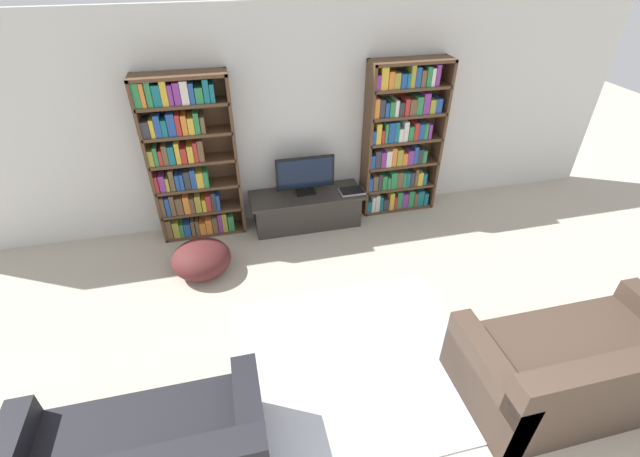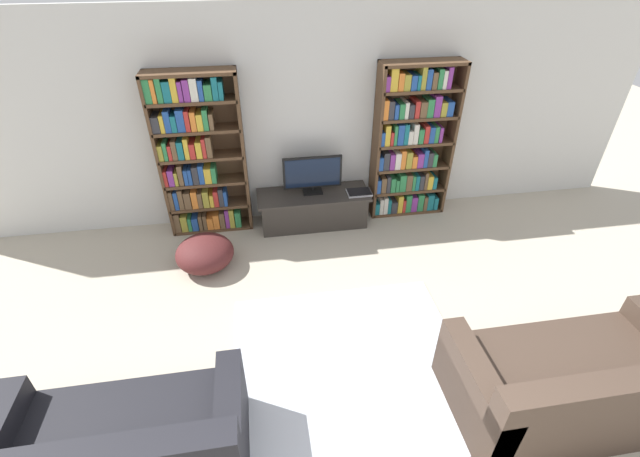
{
  "view_description": "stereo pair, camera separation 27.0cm",
  "coord_description": "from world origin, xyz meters",
  "px_view_note": "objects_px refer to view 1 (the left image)",
  "views": [
    {
      "loc": [
        -0.78,
        -0.68,
        3.16
      ],
      "look_at": [
        0.04,
        2.76,
        0.7
      ],
      "focal_mm": 24.0,
      "sensor_mm": 36.0,
      "label": 1
    },
    {
      "loc": [
        -0.52,
        -0.74,
        3.16
      ],
      "look_at": [
        0.04,
        2.76,
        0.7
      ],
      "focal_mm": 24.0,
      "sensor_mm": 36.0,
      "label": 2
    }
  ],
  "objects_px": {
    "bookshelf_right": "(400,142)",
    "television": "(305,174)",
    "beanbag_ottoman": "(201,259)",
    "bookshelf_left": "(189,161)",
    "tv_stand": "(307,209)",
    "couch_right_sofa": "(578,368)",
    "laptop": "(352,191)"
  },
  "relations": [
    {
      "from": "laptop",
      "to": "couch_right_sofa",
      "type": "height_order",
      "value": "couch_right_sofa"
    },
    {
      "from": "laptop",
      "to": "couch_right_sofa",
      "type": "xyz_separation_m",
      "value": [
        1.03,
        -2.88,
        -0.17
      ]
    },
    {
      "from": "television",
      "to": "bookshelf_right",
      "type": "bearing_deg",
      "value": 4.48
    },
    {
      "from": "beanbag_ottoman",
      "to": "bookshelf_left",
      "type": "bearing_deg",
      "value": 90.77
    },
    {
      "from": "tv_stand",
      "to": "bookshelf_left",
      "type": "bearing_deg",
      "value": 174.22
    },
    {
      "from": "bookshelf_right",
      "to": "tv_stand",
      "type": "xyz_separation_m",
      "value": [
        -1.26,
        -0.13,
        -0.75
      ]
    },
    {
      "from": "bookshelf_right",
      "to": "laptop",
      "type": "relative_size",
      "value": 6.48
    },
    {
      "from": "beanbag_ottoman",
      "to": "tv_stand",
      "type": "bearing_deg",
      "value": 27.12
    },
    {
      "from": "couch_right_sofa",
      "to": "beanbag_ottoman",
      "type": "relative_size",
      "value": 2.83
    },
    {
      "from": "television",
      "to": "beanbag_ottoman",
      "type": "relative_size",
      "value": 1.13
    },
    {
      "from": "couch_right_sofa",
      "to": "beanbag_ottoman",
      "type": "distance_m",
      "value": 3.72
    },
    {
      "from": "couch_right_sofa",
      "to": "bookshelf_left",
      "type": "bearing_deg",
      "value": 133.73
    },
    {
      "from": "bookshelf_right",
      "to": "television",
      "type": "distance_m",
      "value": 1.29
    },
    {
      "from": "laptop",
      "to": "beanbag_ottoman",
      "type": "distance_m",
      "value": 2.03
    },
    {
      "from": "bookshelf_left",
      "to": "beanbag_ottoman",
      "type": "distance_m",
      "value": 1.15
    },
    {
      "from": "bookshelf_right",
      "to": "beanbag_ottoman",
      "type": "relative_size",
      "value": 3.05
    },
    {
      "from": "tv_stand",
      "to": "television",
      "type": "xyz_separation_m",
      "value": [
        -0.0,
        0.04,
        0.48
      ]
    },
    {
      "from": "bookshelf_right",
      "to": "beanbag_ottoman",
      "type": "distance_m",
      "value": 2.84
    },
    {
      "from": "television",
      "to": "beanbag_ottoman",
      "type": "xyz_separation_m",
      "value": [
        -1.34,
        -0.72,
        -0.52
      ]
    },
    {
      "from": "tv_stand",
      "to": "beanbag_ottoman",
      "type": "bearing_deg",
      "value": -152.88
    },
    {
      "from": "tv_stand",
      "to": "television",
      "type": "bearing_deg",
      "value": 90.0
    },
    {
      "from": "bookshelf_left",
      "to": "television",
      "type": "relative_size",
      "value": 2.7
    },
    {
      "from": "television",
      "to": "beanbag_ottoman",
      "type": "distance_m",
      "value": 1.61
    },
    {
      "from": "bookshelf_left",
      "to": "television",
      "type": "xyz_separation_m",
      "value": [
        1.35,
        -0.1,
        -0.28
      ]
    },
    {
      "from": "beanbag_ottoman",
      "to": "couch_right_sofa",
      "type": "bearing_deg",
      "value": -37.61
    },
    {
      "from": "bookshelf_left",
      "to": "beanbag_ottoman",
      "type": "xyz_separation_m",
      "value": [
        0.01,
        -0.82,
        -0.8
      ]
    },
    {
      "from": "bookshelf_right",
      "to": "tv_stand",
      "type": "height_order",
      "value": "bookshelf_right"
    },
    {
      "from": "couch_right_sofa",
      "to": "television",
      "type": "bearing_deg",
      "value": 118.26
    },
    {
      "from": "laptop",
      "to": "beanbag_ottoman",
      "type": "relative_size",
      "value": 0.47
    },
    {
      "from": "bookshelf_left",
      "to": "couch_right_sofa",
      "type": "relative_size",
      "value": 1.08
    },
    {
      "from": "bookshelf_left",
      "to": "laptop",
      "type": "relative_size",
      "value": 6.48
    },
    {
      "from": "bookshelf_right",
      "to": "beanbag_ottoman",
      "type": "height_order",
      "value": "bookshelf_right"
    }
  ]
}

